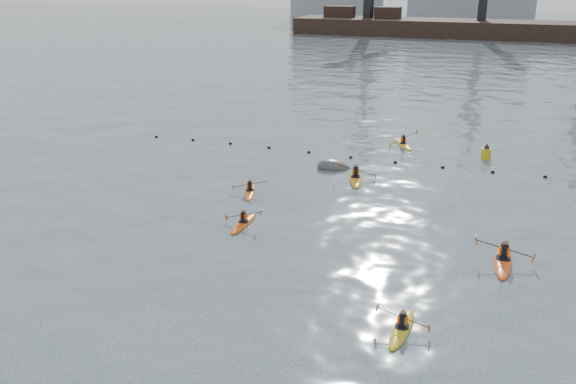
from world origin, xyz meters
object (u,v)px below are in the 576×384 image
kayaker_2 (250,191)px  mooring_buoy (334,168)px  nav_buoy (486,153)px  kayaker_5 (403,144)px  kayaker_0 (244,223)px  kayaker_4 (503,260)px  kayaker_3 (355,178)px  kayaker_1 (402,328)px

kayaker_2 → mooring_buoy: (3.12, 5.98, -0.09)m
nav_buoy → kayaker_5: bearing=166.8°
kayaker_0 → kayaker_2: 4.56m
kayaker_4 → nav_buoy: bearing=-85.0°
kayaker_3 → kayaker_2: bearing=-156.0°
kayaker_0 → kayaker_3: bearing=66.5°
kayaker_3 → kayaker_4: (8.65, -8.50, 0.00)m
kayaker_1 → kayaker_5: 24.25m
kayaker_0 → kayaker_3: size_ratio=0.80×
kayaker_1 → mooring_buoy: size_ratio=1.33×
kayaker_3 → kayaker_1: bearing=-86.9°
kayaker_2 → kayaker_4: (13.59, -4.20, 0.02)m
kayaker_0 → kayaker_3: 9.23m
kayaker_0 → kayaker_2: (-1.56, 4.29, 0.00)m
kayaker_1 → nav_buoy: (1.35, 22.51, 0.27)m
kayaker_0 → kayaker_1: (8.99, -6.64, -0.00)m
kayaker_0 → mooring_buoy: kayaker_0 is taller
kayaker_1 → kayaker_3: size_ratio=0.80×
kayaker_2 → kayaker_5: (6.18, 12.93, 0.00)m
kayaker_1 → nav_buoy: nav_buoy is taller
kayaker_3 → nav_buoy: 10.08m
kayaker_2 → mooring_buoy: bearing=42.1°
kayaker_4 → nav_buoy: 15.88m
kayaker_4 → kayaker_5: bearing=-67.7°
kayaker_1 → kayaker_4: 7.38m
kayaker_4 → mooring_buoy: 14.60m
kayaker_1 → mooring_buoy: kayaker_1 is taller
nav_buoy → kayaker_3: bearing=-133.7°
kayaker_0 → kayaker_1: bearing=-38.5°
kayaker_2 → kayaker_4: kayaker_4 is taller
kayaker_0 → nav_buoy: bearing=54.9°
kayaker_0 → mooring_buoy: 10.38m
kayaker_2 → nav_buoy: bearing=23.9°
mooring_buoy → kayaker_1: bearing=-66.3°
kayaker_0 → nav_buoy: (10.34, 15.87, 0.27)m
kayaker_4 → kayaker_1: bearing=64.6°
kayaker_3 → kayaker_5: size_ratio=1.23×
kayaker_1 → kayaker_4: (3.04, 6.72, 0.03)m
kayaker_0 → kayaker_5: size_ratio=0.98×
kayaker_5 → mooring_buoy: (-3.06, -6.95, -0.09)m
mooring_buoy → kayaker_0: bearing=-98.6°
kayaker_0 → kayaker_3: kayaker_3 is taller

